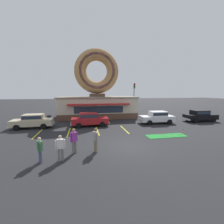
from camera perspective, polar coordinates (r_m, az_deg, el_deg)
name	(u,v)px	position (r m, az deg, el deg)	size (l,w,h in m)	color
ground_plane	(126,146)	(11.92, 5.51, -12.82)	(160.00, 160.00, 0.00)	#232326
donut_shop_building	(97,94)	(24.74, -5.71, 6.72)	(12.30, 6.75, 10.96)	brown
putting_mat	(166,136)	(15.29, 19.96, -8.52)	(3.84, 1.27, 0.03)	#1E842D
mini_donut_near_left	(181,135)	(16.05, 24.68, -7.88)	(0.13, 0.13, 0.04)	#D17F47
mini_donut_near_right	(161,134)	(15.62, 18.32, -7.98)	(0.13, 0.13, 0.04)	#A5724C
mini_donut_mid_left	(164,134)	(15.69, 19.35, -7.95)	(0.13, 0.13, 0.04)	#A5724C
mini_donut_mid_centre	(162,136)	(15.06, 18.35, -8.57)	(0.13, 0.13, 0.04)	#D8667F
mini_donut_mid_right	(165,136)	(15.05, 19.68, -8.64)	(0.13, 0.13, 0.04)	#D8667F
mini_donut_far_left	(172,136)	(15.38, 22.03, -8.40)	(0.13, 0.13, 0.04)	#D8667F
mini_donut_far_centre	(178,134)	(16.36, 23.76, -7.54)	(0.13, 0.13, 0.04)	#E5C666
golf_ball	(161,136)	(14.96, 18.17, -8.66)	(0.04, 0.04, 0.04)	white
putting_flag_pin	(183,131)	(16.09, 25.32, -6.44)	(0.13, 0.01, 0.55)	silver
car_red	(89,119)	(18.43, -8.59, -2.65)	(4.63, 2.13, 1.60)	maroon
car_white	(157,117)	(20.67, 16.80, -1.77)	(4.59, 2.04, 1.60)	silver
car_champagne	(33,121)	(19.53, -27.95, -2.90)	(4.61, 2.08, 1.60)	#BCAD89
car_black	(200,115)	(24.47, 30.53, -1.08)	(4.58, 2.03, 1.60)	black
pedestrian_blue_sweater_man	(74,140)	(10.59, -14.31, -10.15)	(0.49, 0.42, 1.74)	slate
pedestrian_hooded_kid	(96,139)	(10.54, -6.27, -10.18)	(0.39, 0.54, 1.70)	#7F7056
pedestrian_leather_jacket_man	(60,147)	(9.75, -19.08, -12.45)	(0.59, 0.29, 1.61)	slate
pedestrian_clipboard_woman	(40,149)	(9.98, -25.80, -12.50)	(0.38, 0.55, 1.56)	#474C66
trash_bin	(49,119)	(22.14, -22.89, -2.41)	(0.57, 0.57, 0.97)	#232833
traffic_light_pole	(134,94)	(29.64, 8.41, 6.79)	(0.28, 0.47, 5.80)	#595B60
parking_stripe_far_left	(38,134)	(16.88, -26.43, -7.39)	(0.12, 3.60, 0.01)	yellow
parking_stripe_left	(69,132)	(16.32, -16.15, -7.38)	(0.12, 3.60, 0.01)	yellow
parking_stripe_mid_left	(98,131)	(16.30, -5.52, -7.11)	(0.12, 3.60, 0.01)	yellow
parking_stripe_centre	(124,129)	(16.83, 4.77, -6.63)	(0.12, 3.60, 0.01)	yellow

